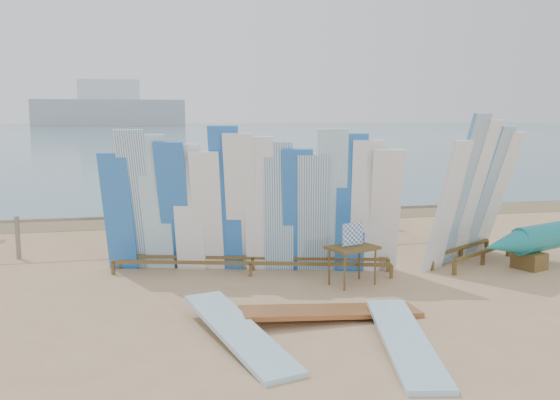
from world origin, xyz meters
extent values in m
plane|color=tan|center=(0.00, 0.00, 0.00)|extent=(160.00, 160.00, 0.00)
cube|color=slate|center=(0.00, 128.00, 0.00)|extent=(320.00, 240.00, 0.02)
cube|color=olive|center=(0.00, 7.20, 0.00)|extent=(40.00, 2.60, 0.01)
cube|color=#999EA3|center=(-12.00, 180.00, 4.02)|extent=(45.00, 8.00, 8.00)
cube|color=silver|center=(-12.00, 180.00, 11.02)|extent=(18.00, 6.00, 6.00)
cube|color=gray|center=(0.00, 3.00, 0.80)|extent=(12.00, 0.06, 0.06)
cube|color=gray|center=(-4.00, 3.00, 0.45)|extent=(0.08, 0.08, 0.90)
cube|color=gray|center=(-2.00, 3.00, 0.45)|extent=(0.08, 0.08, 0.90)
cube|color=gray|center=(0.00, 3.00, 0.45)|extent=(0.08, 0.08, 0.90)
cube|color=gray|center=(2.00, 3.00, 0.45)|extent=(0.08, 0.08, 0.90)
cube|color=gray|center=(4.00, 3.00, 0.45)|extent=(0.08, 0.08, 0.90)
cube|color=gray|center=(6.00, 3.00, 0.45)|extent=(0.08, 0.08, 0.90)
cube|color=brown|center=(0.50, 0.59, 0.25)|extent=(5.03, 1.45, 0.06)
cube|color=brown|center=(0.62, 1.01, 0.25)|extent=(5.03, 1.45, 0.06)
cube|color=blue|center=(-1.89, 1.48, 1.15)|extent=(0.68, 0.69, 2.30)
cube|color=silver|center=(-1.54, 1.39, 1.36)|extent=(0.74, 0.92, 2.73)
cube|color=#86BBD7|center=(-1.20, 1.29, 1.32)|extent=(0.72, 0.84, 2.64)
cube|color=blue|center=(-0.85, 1.19, 1.26)|extent=(0.75, 0.93, 2.51)
cube|color=white|center=(-0.59, 1.12, 1.23)|extent=(0.67, 0.67, 2.46)
cube|color=white|center=(-0.24, 1.03, 1.17)|extent=(0.71, 0.80, 2.33)
cube|color=blue|center=(0.10, 0.93, 1.40)|extent=(0.73, 0.85, 2.80)
cube|color=white|center=(0.36, 0.86, 1.33)|extent=(0.75, 0.95, 2.67)
cube|color=white|center=(0.71, 0.76, 1.30)|extent=(0.70, 0.76, 2.61)
cube|color=silver|center=(1.05, 0.67, 1.25)|extent=(0.69, 0.71, 2.51)
cube|color=blue|center=(1.40, 0.57, 1.19)|extent=(0.71, 0.80, 2.38)
cube|color=silver|center=(1.66, 0.50, 1.14)|extent=(0.71, 0.78, 2.28)
cube|color=#86BBD7|center=(2.00, 0.40, 1.37)|extent=(0.73, 0.85, 2.75)
cube|color=blue|center=(2.35, 0.31, 1.33)|extent=(0.70, 0.75, 2.66)
cube|color=white|center=(2.61, 0.23, 1.27)|extent=(0.71, 0.79, 2.55)
cube|color=white|center=(2.96, 0.14, 1.20)|extent=(0.76, 0.97, 2.39)
cube|color=brown|center=(5.19, 0.40, 0.28)|extent=(1.92, 1.20, 0.07)
cube|color=brown|center=(4.93, 0.81, 0.28)|extent=(1.92, 1.20, 0.07)
cube|color=white|center=(4.18, 0.07, 1.27)|extent=(0.86, 0.87, 2.53)
cube|color=silver|center=(4.63, 0.34, 1.51)|extent=(0.95, 1.02, 3.02)
cube|color=white|center=(5.07, 0.61, 1.45)|extent=(0.96, 1.04, 2.90)
cube|color=silver|center=(5.52, 0.88, 1.39)|extent=(0.97, 1.05, 2.78)
cube|color=white|center=(5.89, 1.11, 1.33)|extent=(0.97, 1.07, 2.65)
cube|color=brown|center=(5.91, -0.05, 0.16)|extent=(0.62, 0.67, 0.33)
cone|color=teal|center=(5.15, -0.34, 0.58)|extent=(1.20, 0.86, 0.51)
cube|color=brown|center=(2.16, -0.35, 0.67)|extent=(0.99, 0.84, 0.05)
cube|color=white|center=(2.16, -0.35, 0.91)|extent=(0.43, 0.18, 0.39)
cube|color=#86BBD7|center=(1.85, -3.25, 0.00)|extent=(1.10, 2.76, 0.21)
cube|color=#975829|center=(1.26, -2.00, 0.00)|extent=(2.71, 0.63, 0.24)
cube|color=#86BBD7|center=(-0.22, -2.59, 0.00)|extent=(1.25, 2.75, 0.31)
cube|color=red|center=(-0.65, 3.79, 0.29)|extent=(0.57, 0.53, 0.05)
cube|color=red|center=(-0.68, 4.01, 0.55)|extent=(0.52, 0.22, 0.50)
cube|color=red|center=(1.56, 3.55, 0.33)|extent=(0.60, 0.55, 0.05)
cube|color=red|center=(1.58, 3.80, 0.61)|extent=(0.57, 0.21, 0.56)
cube|color=red|center=(1.72, 4.09, 0.53)|extent=(0.66, 0.82, 0.53)
cube|color=red|center=(1.62, 4.36, 0.86)|extent=(0.46, 0.30, 0.33)
imported|color=#8C6042|center=(0.19, 4.85, 0.81)|extent=(0.63, 1.02, 1.62)
imported|color=tan|center=(1.11, 3.85, 0.83)|extent=(0.87, 0.56, 1.65)
imported|color=tan|center=(-2.23, 6.78, 0.82)|extent=(0.54, 1.09, 1.63)
imported|color=beige|center=(4.39, 4.96, 0.83)|extent=(0.74, 0.89, 1.65)
imported|color=#8C6042|center=(4.51, 5.72, 0.78)|extent=(0.37, 0.60, 1.57)
imported|color=beige|center=(2.45, 5.36, 0.83)|extent=(1.61, 1.02, 1.66)
imported|color=tan|center=(4.53, 6.77, 0.84)|extent=(0.92, 1.16, 1.68)
camera|label=1|loc=(-1.32, -10.00, 2.95)|focal=38.00mm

